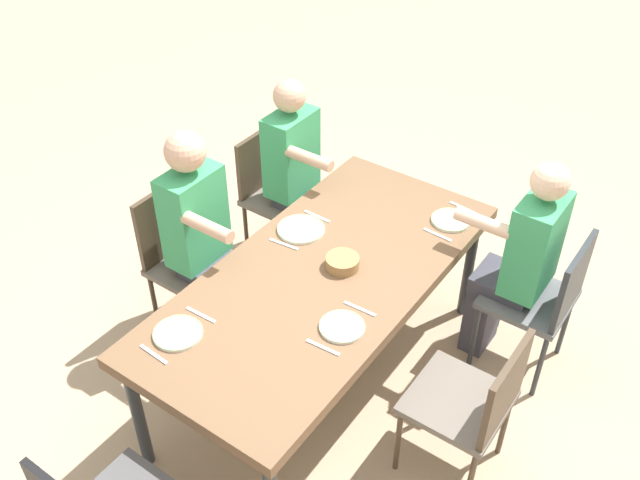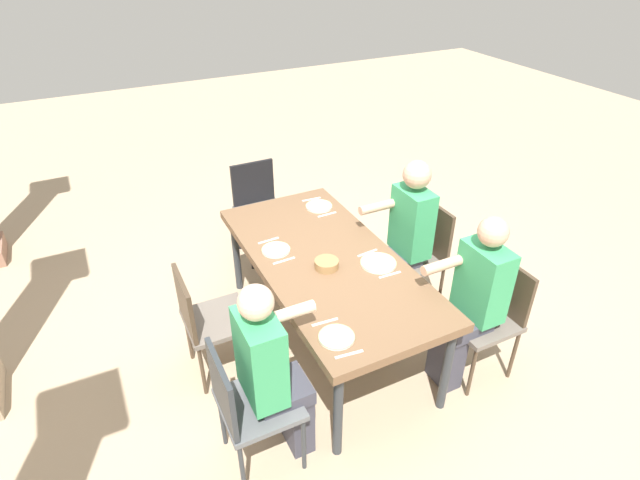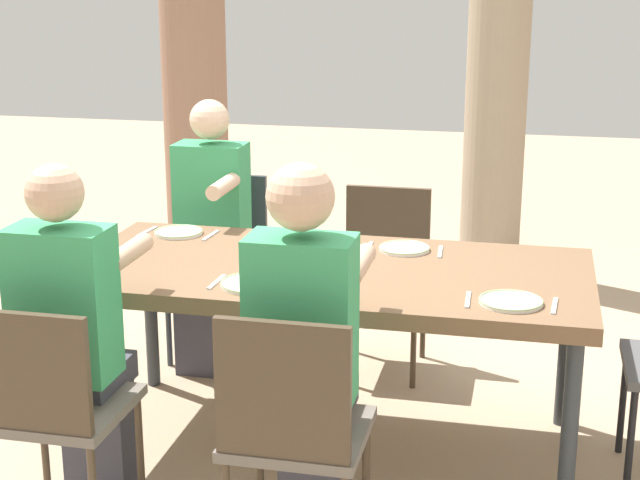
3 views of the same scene
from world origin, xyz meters
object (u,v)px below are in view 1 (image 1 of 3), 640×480
chair_west_south (276,187)px  diner_woman_green (204,237)px  dining_table (322,283)px  diner_guest_third (300,175)px  plate_0 (451,220)px  chair_mid_north (475,401)px  plate_1 (301,229)px  diner_man_white (518,260)px  chair_west_north (544,296)px  plate_2 (342,327)px  chair_mid_south (185,253)px  plate_3 (178,333)px  bread_basket (342,262)px

chair_west_south → diner_woman_green: (0.84, 0.17, 0.21)m
dining_table → diner_guest_third: (-0.76, -0.70, -0.02)m
dining_table → plate_0: size_ratio=9.50×
chair_mid_north → plate_1: bearing=-104.0°
diner_man_white → chair_west_north: bearing=91.0°
diner_woman_green → plate_1: diner_woman_green is taller
diner_woman_green → plate_2: (0.18, 1.01, 0.06)m
dining_table → plate_1: plate_1 is taller
plate_2 → diner_man_white: bearing=156.5°
dining_table → chair_mid_south: (0.07, -0.90, -0.18)m
chair_west_south → plate_2: (1.01, 1.19, 0.26)m
dining_table → diner_man_white: bearing=136.1°
diner_man_white → diner_guest_third: bearing=-90.0°
diner_guest_third → plate_3: 1.53m
chair_west_north → plate_3: chair_west_north is taller
plate_2 → chair_mid_north: bearing=106.6°
plate_0 → plate_3: size_ratio=0.95×
dining_table → diner_man_white: 1.05m
dining_table → chair_west_south: bearing=-130.2°
chair_west_north → plate_2: (1.01, -0.61, 0.25)m
chair_west_south → diner_guest_third: (0.00, 0.20, 0.18)m
chair_mid_south → plate_2: bearing=81.3°
chair_mid_north → diner_man_white: size_ratio=0.67×
chair_mid_south → chair_mid_north: bearing=90.0°
chair_west_north → chair_mid_north: chair_west_north is taller
plate_0 → plate_2: same height
plate_2 → diner_woman_green: bearing=-100.0°
diner_guest_third → bread_basket: (0.66, 0.75, 0.11)m
diner_man_white → plate_1: bearing=-62.5°
plate_1 → plate_3: same height
diner_man_white → bread_basket: size_ratio=7.70×
chair_west_south → diner_man_white: size_ratio=0.67×
dining_table → chair_west_south: 1.19m
diner_guest_third → bread_basket: size_ratio=7.67×
chair_mid_north → dining_table: bearing=-94.7°
diner_guest_third → plate_2: diner_guest_third is taller
plate_1 → plate_3: bearing=0.3°
dining_table → diner_woman_green: diner_woman_green is taller
plate_3 → bread_basket: (-0.81, 0.34, 0.02)m
chair_west_south → plate_3: 1.62m
chair_west_north → diner_woman_green: 1.84m
diner_man_white → bread_basket: (0.66, -0.68, 0.11)m
dining_table → plate_2: 0.39m
diner_guest_third → plate_0: bearing=90.0°
plate_0 → plate_2: (1.01, -0.03, 0.00)m
diner_woman_green → diner_man_white: bearing=119.8°
chair_mid_south → bread_basket: chair_mid_south is taller
plate_1 → diner_guest_third: bearing=-142.8°
chair_mid_south → plate_3: (0.64, 0.61, 0.25)m
chair_mid_south → plate_2: size_ratio=4.34×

